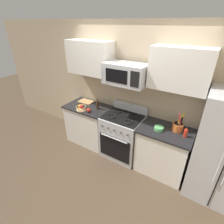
{
  "coord_description": "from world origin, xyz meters",
  "views": [
    {
      "loc": [
        1.35,
        -1.89,
        2.56
      ],
      "look_at": [
        -0.18,
        0.52,
        1.03
      ],
      "focal_mm": 27.28,
      "sensor_mm": 36.0,
      "label": 1
    }
  ],
  "objects_px": {
    "range_oven": "(123,135)",
    "bottle_hot_sauce": "(186,132)",
    "apple_loose": "(89,110)",
    "prep_bowl": "(159,128)",
    "cutting_board": "(86,102)",
    "microwave": "(125,74)",
    "fruit_basket": "(81,108)",
    "bottle_soy": "(97,104)",
    "utensil_crock": "(178,126)"
  },
  "relations": [
    {
      "from": "range_oven",
      "to": "bottle_soy",
      "type": "height_order",
      "value": "bottle_soy"
    },
    {
      "from": "cutting_board",
      "to": "prep_bowl",
      "type": "bearing_deg",
      "value": -6.88
    },
    {
      "from": "range_oven",
      "to": "microwave",
      "type": "distance_m",
      "value": 1.28
    },
    {
      "from": "bottle_soy",
      "to": "bottle_hot_sauce",
      "type": "xyz_separation_m",
      "value": [
        1.79,
        -0.04,
        -0.02
      ]
    },
    {
      "from": "cutting_board",
      "to": "bottle_hot_sauce",
      "type": "height_order",
      "value": "bottle_hot_sauce"
    },
    {
      "from": "fruit_basket",
      "to": "apple_loose",
      "type": "xyz_separation_m",
      "value": [
        0.2,
        0.0,
        -0.01
      ]
    },
    {
      "from": "bottle_hot_sauce",
      "to": "prep_bowl",
      "type": "xyz_separation_m",
      "value": [
        -0.42,
        -0.04,
        -0.05
      ]
    },
    {
      "from": "fruit_basket",
      "to": "apple_loose",
      "type": "distance_m",
      "value": 0.2
    },
    {
      "from": "microwave",
      "to": "cutting_board",
      "type": "xyz_separation_m",
      "value": [
        -1.07,
        0.13,
        -0.84
      ]
    },
    {
      "from": "bottle_hot_sauce",
      "to": "apple_loose",
      "type": "bearing_deg",
      "value": -174.72
    },
    {
      "from": "range_oven",
      "to": "bottle_hot_sauce",
      "type": "height_order",
      "value": "bottle_hot_sauce"
    },
    {
      "from": "apple_loose",
      "to": "bottle_soy",
      "type": "bearing_deg",
      "value": 73.82
    },
    {
      "from": "range_oven",
      "to": "bottle_soy",
      "type": "bearing_deg",
      "value": 177.98
    },
    {
      "from": "apple_loose",
      "to": "prep_bowl",
      "type": "relative_size",
      "value": 0.52
    },
    {
      "from": "microwave",
      "to": "apple_loose",
      "type": "bearing_deg",
      "value": -162.48
    },
    {
      "from": "microwave",
      "to": "bottle_soy",
      "type": "distance_m",
      "value": 0.98
    },
    {
      "from": "utensil_crock",
      "to": "bottle_hot_sauce",
      "type": "bearing_deg",
      "value": -38.39
    },
    {
      "from": "range_oven",
      "to": "microwave",
      "type": "height_order",
      "value": "microwave"
    },
    {
      "from": "range_oven",
      "to": "apple_loose",
      "type": "bearing_deg",
      "value": -164.57
    },
    {
      "from": "microwave",
      "to": "bottle_soy",
      "type": "relative_size",
      "value": 3.37
    },
    {
      "from": "bottle_soy",
      "to": "prep_bowl",
      "type": "distance_m",
      "value": 1.37
    },
    {
      "from": "range_oven",
      "to": "bottle_soy",
      "type": "xyz_separation_m",
      "value": [
        -0.64,
        0.02,
        0.54
      ]
    },
    {
      "from": "range_oven",
      "to": "bottle_hot_sauce",
      "type": "bearing_deg",
      "value": -1.11
    },
    {
      "from": "range_oven",
      "to": "apple_loose",
      "type": "height_order",
      "value": "range_oven"
    },
    {
      "from": "range_oven",
      "to": "utensil_crock",
      "type": "relative_size",
      "value": 3.15
    },
    {
      "from": "cutting_board",
      "to": "bottle_hot_sauce",
      "type": "relative_size",
      "value": 1.79
    },
    {
      "from": "apple_loose",
      "to": "bottle_hot_sauce",
      "type": "relative_size",
      "value": 0.46
    },
    {
      "from": "apple_loose",
      "to": "prep_bowl",
      "type": "xyz_separation_m",
      "value": [
        1.43,
        0.14,
        -0.01
      ]
    },
    {
      "from": "range_oven",
      "to": "utensil_crock",
      "type": "distance_m",
      "value": 1.13
    },
    {
      "from": "fruit_basket",
      "to": "bottle_soy",
      "type": "xyz_separation_m",
      "value": [
        0.26,
        0.22,
        0.05
      ]
    },
    {
      "from": "microwave",
      "to": "bottle_hot_sauce",
      "type": "height_order",
      "value": "microwave"
    },
    {
      "from": "microwave",
      "to": "apple_loose",
      "type": "distance_m",
      "value": 1.09
    },
    {
      "from": "range_oven",
      "to": "bottle_hot_sauce",
      "type": "distance_m",
      "value": 1.26
    },
    {
      "from": "apple_loose",
      "to": "prep_bowl",
      "type": "bearing_deg",
      "value": 5.42
    },
    {
      "from": "utensil_crock",
      "to": "apple_loose",
      "type": "bearing_deg",
      "value": -170.35
    },
    {
      "from": "fruit_basket",
      "to": "bottle_hot_sauce",
      "type": "xyz_separation_m",
      "value": [
        2.05,
        0.17,
        0.03
      ]
    },
    {
      "from": "apple_loose",
      "to": "bottle_hot_sauce",
      "type": "distance_m",
      "value": 1.86
    },
    {
      "from": "utensil_crock",
      "to": "bottle_hot_sauce",
      "type": "height_order",
      "value": "utensil_crock"
    },
    {
      "from": "range_oven",
      "to": "apple_loose",
      "type": "distance_m",
      "value": 0.87
    },
    {
      "from": "range_oven",
      "to": "fruit_basket",
      "type": "xyz_separation_m",
      "value": [
        -0.9,
        -0.19,
        0.48
      ]
    },
    {
      "from": "apple_loose",
      "to": "prep_bowl",
      "type": "height_order",
      "value": "apple_loose"
    },
    {
      "from": "microwave",
      "to": "fruit_basket",
      "type": "height_order",
      "value": "microwave"
    },
    {
      "from": "prep_bowl",
      "to": "fruit_basket",
      "type": "bearing_deg",
      "value": -175.24
    },
    {
      "from": "microwave",
      "to": "bottle_hot_sauce",
      "type": "distance_m",
      "value": 1.38
    },
    {
      "from": "prep_bowl",
      "to": "apple_loose",
      "type": "bearing_deg",
      "value": -174.58
    },
    {
      "from": "microwave",
      "to": "prep_bowl",
      "type": "xyz_separation_m",
      "value": [
        0.73,
        -0.09,
        -0.81
      ]
    },
    {
      "from": "range_oven",
      "to": "bottle_soy",
      "type": "relative_size",
      "value": 4.91
    },
    {
      "from": "microwave",
      "to": "range_oven",
      "type": "bearing_deg",
      "value": -89.96
    },
    {
      "from": "cutting_board",
      "to": "prep_bowl",
      "type": "distance_m",
      "value": 1.81
    },
    {
      "from": "prep_bowl",
      "to": "microwave",
      "type": "bearing_deg",
      "value": 173.33
    }
  ]
}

